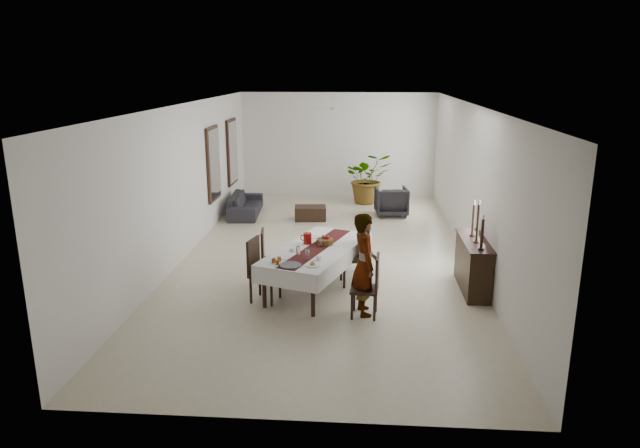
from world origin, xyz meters
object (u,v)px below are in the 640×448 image
(woman, at_px, (364,264))
(sofa, at_px, (246,204))
(dining_table_top, at_px, (317,250))
(sideboard_body, at_px, (473,266))
(red_pitcher, at_px, (307,238))

(woman, bearing_deg, sofa, 14.51)
(dining_table_top, relative_size, sofa, 1.26)
(sideboard_body, distance_m, sofa, 7.33)
(woman, distance_m, sofa, 7.14)
(dining_table_top, xyz_separation_m, red_pitcher, (-0.19, 0.23, 0.14))
(sideboard_body, bearing_deg, woman, -148.99)
(sideboard_body, bearing_deg, red_pitcher, 178.25)
(dining_table_top, height_order, red_pitcher, red_pitcher)
(red_pitcher, height_order, sideboard_body, red_pitcher)
(dining_table_top, height_order, woman, woman)
(sideboard_body, bearing_deg, sofa, 135.27)
(red_pitcher, relative_size, sideboard_body, 0.13)
(red_pitcher, distance_m, sofa, 5.55)
(dining_table_top, bearing_deg, sofa, 133.61)
(dining_table_top, relative_size, sideboard_body, 1.62)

